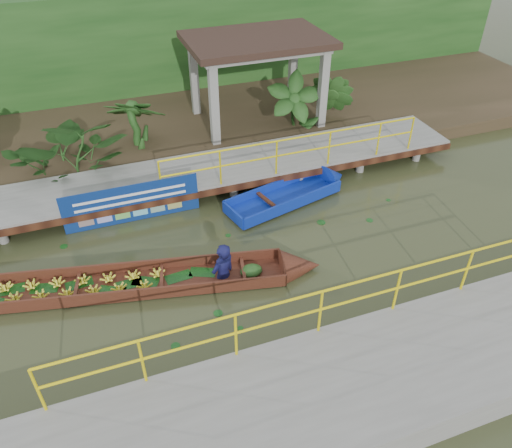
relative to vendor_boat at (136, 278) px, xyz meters
name	(u,v)px	position (x,y,z in m)	size (l,w,h in m)	color
ground	(229,264)	(2.15, 0.02, -0.26)	(80.00, 80.00, 0.00)	#2E3118
land_strip	(164,124)	(2.15, 7.52, -0.04)	(30.00, 8.00, 0.45)	#2F2717
far_dock	(192,175)	(2.17, 3.45, 0.21)	(16.00, 2.06, 1.66)	slate
near_dock	(356,388)	(3.15, -4.17, 0.04)	(18.00, 2.40, 1.73)	slate
pavilion	(257,49)	(5.15, 6.32, 2.55)	(4.40, 3.00, 3.00)	slate
foliage_backdrop	(144,50)	(2.15, 10.02, 1.74)	(30.00, 0.80, 4.00)	#163C13
vendor_boat	(136,278)	(0.00, 0.00, 0.00)	(9.02, 2.74, 2.14)	#3A1A10
moored_blue_boat	(309,188)	(5.20, 2.16, -0.10)	(3.92, 1.87, 0.91)	#0D2799
blue_banner	(132,203)	(0.34, 2.50, 0.29)	(3.47, 0.04, 1.08)	navy
tropical_plants	(131,126)	(0.87, 5.32, 1.07)	(14.42, 1.42, 1.77)	#163C13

